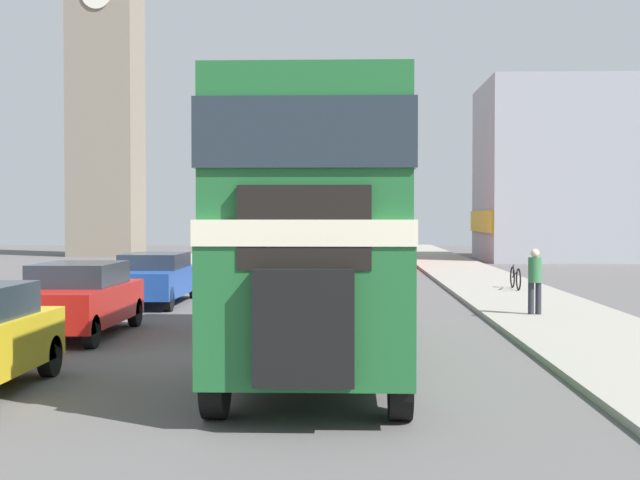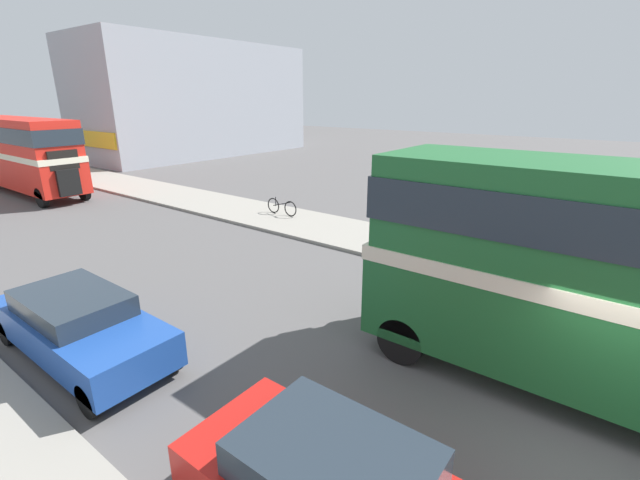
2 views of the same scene
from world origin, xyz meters
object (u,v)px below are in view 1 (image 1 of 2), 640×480
Objects in this scene: car_parked_far at (154,278)px; pedestrian_walking at (535,277)px; bus_distant at (361,217)px; double_decker_bus at (320,214)px; bicycle_on_pavement at (515,278)px; car_parked_mid at (78,298)px.

pedestrian_walking is at bearing -18.54° from car_parked_far.
bus_distant reaches higher than pedestrian_walking.
double_decker_bus is 8.27m from pedestrian_walking.
car_parked_mid is at bearing -135.31° from bicycle_on_pavement.
bicycle_on_pavement is at bearing 20.84° from car_parked_far.
car_parked_far is at bearing 89.17° from car_parked_mid.
car_parked_mid is 0.92× the size of car_parked_far.
double_decker_bus is at bearing -127.67° from pedestrian_walking.
car_parked_mid is 2.72× the size of pedestrian_walking.
car_parked_mid is 6.75m from car_parked_far.
bus_distant is 2.33× the size of car_parked_far.
car_parked_mid is (-5.14, 3.05, -1.74)m from double_decker_bus.
bus_distant is at bearing 107.63° from bicycle_on_pavement.
car_parked_mid is (-6.15, -26.27, -1.71)m from bus_distant.
car_parked_mid is at bearing 149.35° from double_decker_bus.
car_parked_far is 2.97× the size of pedestrian_walking.
double_decker_bus is 6.22m from car_parked_mid.
car_parked_mid is at bearing -90.83° from car_parked_far.
car_parked_far reaches higher than bicycle_on_pavement.
car_parked_mid is 10.67m from pedestrian_walking.
pedestrian_walking is at bearing 52.33° from double_decker_bus.
car_parked_far is (0.10, 6.75, -0.03)m from car_parked_mid.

